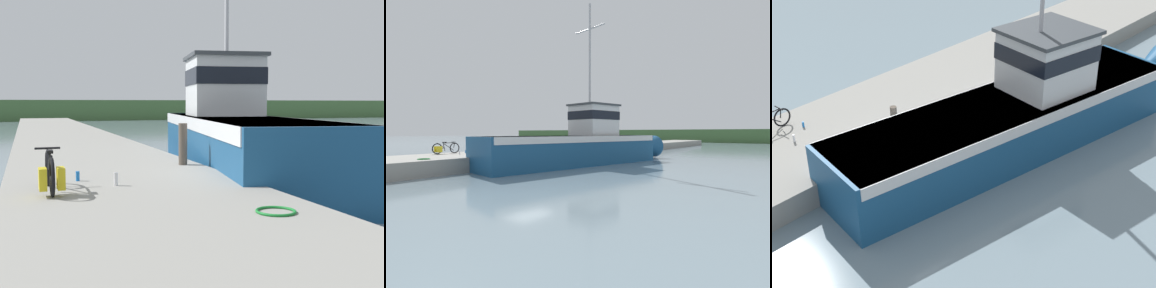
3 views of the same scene
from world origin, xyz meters
The scene contains 10 objects.
ground_plane centered at (0.00, 0.00, 0.00)m, with size 320.00×320.00×0.00m, color gray.
dock_pier centered at (-3.45, 0.00, 0.38)m, with size 4.52×80.00×0.77m, color gray.
far_shoreline centered at (30.00, 55.27, 1.34)m, with size 180.00×5.00×2.68m, color #426638.
fishing_boat_main centered at (1.05, 4.16, 1.32)m, with size 5.09×15.23×10.31m.
boat_white_moored centered at (18.15, 38.22, 0.68)m, with size 3.32×5.32×4.41m.
bicycle_touring centered at (-4.88, -2.03, 1.09)m, with size 0.44×1.75×0.71m.
mooring_post centered at (-1.65, 0.75, 1.27)m, with size 0.21×0.21×1.01m, color #51473D.
hose_coil centered at (-2.04, -4.54, 0.79)m, with size 0.56×0.56×0.04m, color #197A2D.
water_bottle_on_curb centered at (-4.33, -0.91, 0.86)m, with size 0.07×0.07×0.19m, color blue.
water_bottle_by_bike centered at (-3.73, -1.68, 0.89)m, with size 0.07×0.07×0.25m, color silver.
Camera 1 is at (-5.25, -10.28, 2.26)m, focal length 45.00 mm.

